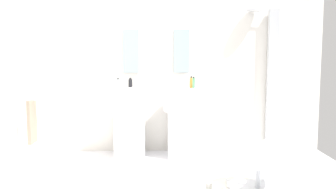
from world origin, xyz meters
name	(u,v)px	position (x,y,z in m)	size (l,w,h in m)	color
rear_partition	(156,63)	(0.00, 1.65, 1.30)	(4.80, 0.10, 2.60)	silver
pedestal_sink_left	(130,119)	(-0.36, 1.28, 0.54)	(0.52, 0.52, 1.06)	white
pedestal_sink_right	(182,118)	(0.36, 1.28, 0.54)	(0.52, 0.52, 1.06)	white
vanity_mirror_left	(131,51)	(-0.36, 1.58, 1.46)	(0.22, 0.03, 0.61)	#8C9EA8
vanity_mirror_right	(181,51)	(0.36, 1.58, 1.46)	(0.22, 0.03, 0.61)	#8C9EA8
shower_column	(271,78)	(1.65, 1.53, 1.08)	(0.49, 0.24, 2.05)	#B7BABF
lounge_chair	(258,160)	(1.05, -0.07, 0.35)	(1.07, 1.07, 0.65)	#B7BABF
towel_rack	(30,123)	(-1.44, 0.47, 0.63)	(0.37, 0.22, 0.95)	#B7BABF
coffee_mug	(209,187)	(0.56, -0.04, 0.06)	(0.07, 0.07, 0.09)	white
soap_bottle_clear	(118,84)	(-0.50, 1.18, 1.02)	(0.05, 0.05, 0.14)	silver
soap_bottle_green	(194,83)	(0.51, 1.25, 1.03)	(0.04, 0.04, 0.16)	#59996B
soap_bottle_black	(130,83)	(-0.36, 1.42, 1.02)	(0.06, 0.06, 0.13)	black
soap_bottle_amber	(191,83)	(0.48, 1.31, 1.03)	(0.05, 0.05, 0.16)	#C68C38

